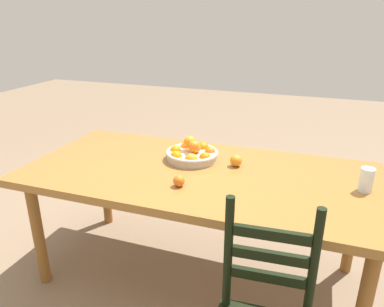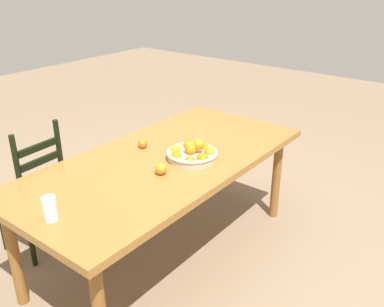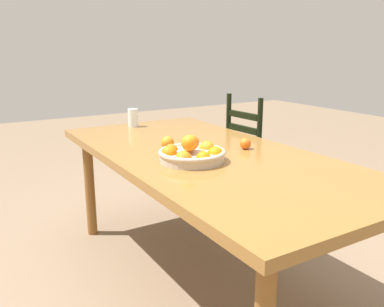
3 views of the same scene
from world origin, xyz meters
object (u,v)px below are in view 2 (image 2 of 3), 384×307
Objects in this scene: fruit_bowl at (192,154)px; orange_loose_0 at (161,169)px; dining_table at (164,168)px; chair_near_window at (35,193)px; drinking_glass at (50,209)px; orange_loose_1 at (143,144)px.

orange_loose_0 is (-0.29, 0.02, -0.00)m from fruit_bowl.
orange_loose_0 is (-0.19, -0.14, 0.10)m from dining_table.
chair_near_window is 0.96m from drinking_glass.
orange_loose_0 is 0.71m from drinking_glass.
dining_table is 0.94m from chair_near_window.
chair_near_window is 15.55× the size of orange_loose_1.
dining_table is 0.90m from drinking_glass.
drinking_glass reaches higher than orange_loose_1.
fruit_bowl reaches higher than dining_table.
fruit_bowl is 0.29m from orange_loose_0.
fruit_bowl is 0.39m from orange_loose_1.
drinking_glass is (-0.71, 0.10, 0.03)m from orange_loose_0.
dining_table is 28.57× the size of orange_loose_0.
orange_loose_1 reaches higher than dining_table.
fruit_bowl is 1.00m from drinking_glass.
fruit_bowl is at bearing -3.30° from orange_loose_0.
orange_loose_1 is at bearing 58.66° from orange_loose_0.
fruit_bowl reaches higher than orange_loose_1.
chair_near_window reaches higher than orange_loose_0.
drinking_glass is at bearing 173.46° from fruit_bowl.
orange_loose_0 is at bearing -121.34° from orange_loose_1.
fruit_bowl is 2.61× the size of drinking_glass.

